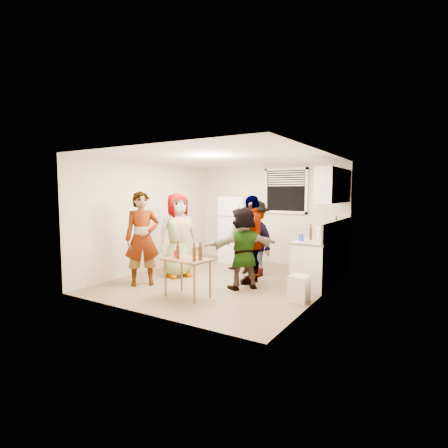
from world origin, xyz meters
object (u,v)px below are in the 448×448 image
Objects in this scene: beer_bottle_counter at (311,240)px; guest_black at (252,283)px; blue_cup at (301,241)px; trash_bin at (299,287)px; guest_orange at (243,288)px; wine_bottle at (336,233)px; refrigerator at (237,229)px; kettle at (322,236)px; guest_grey at (178,276)px; beer_bottle_table at (200,258)px; guest_back_right at (255,276)px; guest_back_left at (239,272)px; serving_table at (188,297)px; guest_stripe at (143,285)px; red_cup at (177,257)px.

guest_black is (-1.03, -0.46, -0.90)m from beer_bottle_counter.
blue_cup reaches higher than guest_black.
trash_bin is 1.22m from guest_orange.
wine_bottle is 2.55m from trash_bin.
refrigerator is 2.49m from kettle.
guest_grey is at bearing -168.32° from blue_cup.
kettle is 3.17m from guest_grey.
refrigerator is 12.97× the size of blue_cup.
beer_bottle_counter is 0.13× the size of guest_grey.
guest_back_right is (0.13, 1.86, -0.68)m from beer_bottle_table.
kettle is at bearing 121.29° from guest_black.
kettle is at bearing 34.93° from guest_back_left.
wine_bottle is (0.10, 0.76, 0.00)m from kettle.
beer_bottle_counter is 1.07× the size of beer_bottle_table.
serving_table is 0.44× the size of guest_grey.
blue_cup reaches higher than beer_bottle_table.
refrigerator is 2.32m from guest_black.
beer_bottle_counter is 2.23m from beer_bottle_table.
kettle is 0.13× the size of guest_grey.
beer_bottle_table is 0.12× the size of guest_stripe.
guest_orange is (0.03, -0.42, 0.00)m from guest_black.
serving_table is at bearing -56.37° from guest_stripe.
beer_bottle_table is at bearing -29.20° from guest_black.
guest_grey is 1.66m from guest_black.
beer_bottle_counter is at bearing 171.10° from guest_orange.
beer_bottle_table is 0.45m from red_cup.
serving_table is 1.50m from guest_black.
guest_back_right is at bearing -138.50° from wine_bottle.
trash_bin is at bearing 20.14° from red_cup.
guest_back_right is (1.40, 0.90, 0.00)m from guest_grey.
guest_orange is at bearing -138.51° from beer_bottle_counter.
blue_cup is at bearing 108.19° from trash_bin.
blue_cup is at bearing 42.73° from red_cup.
wine_bottle reaches higher than beer_bottle_counter.
guest_stripe is 2.38m from guest_back_right.
beer_bottle_counter reaches higher than trash_bin.
trash_bin is at bearing -67.87° from guest_grey.
blue_cup is at bearing 165.02° from guest_orange.
refrigerator is 3.14m from beer_bottle_table.
refrigerator is at bearing 99.65° from red_cup.
guest_back_left is at bearing 179.48° from kettle.
guest_back_left is 0.89× the size of guest_back_right.
blue_cup reaches higher than red_cup.
guest_orange is at bearing -117.04° from wine_bottle.
wine_bottle reaches higher than kettle.
guest_black is (0.23, -0.58, 0.00)m from guest_back_right.
guest_grey is at bearing 32.25° from guest_stripe.
beer_bottle_table is 1.16m from guest_orange.
refrigerator reaches higher than serving_table.
trash_bin is 3.04m from guest_stripe.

